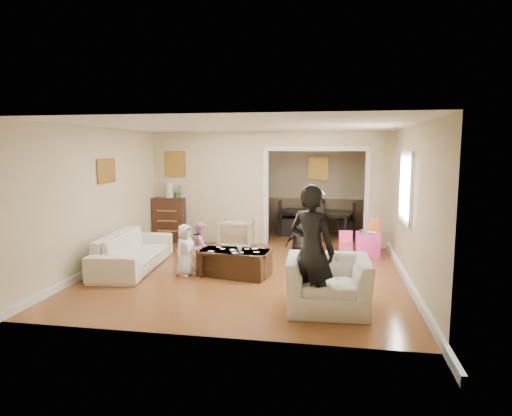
% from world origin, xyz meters
% --- Properties ---
extents(floor, '(7.00, 7.00, 0.00)m').
position_xyz_m(floor, '(0.00, 0.00, 0.00)').
color(floor, '#985127').
rests_on(floor, ground).
extents(partition_left, '(2.75, 0.18, 2.60)m').
position_xyz_m(partition_left, '(-1.38, 1.80, 1.30)').
color(partition_left, beige).
rests_on(partition_left, ground).
extents(partition_right, '(0.55, 0.18, 2.60)m').
position_xyz_m(partition_right, '(2.48, 1.80, 1.30)').
color(partition_right, beige).
rests_on(partition_right, ground).
extents(partition_header, '(2.22, 0.18, 0.35)m').
position_xyz_m(partition_header, '(1.10, 1.80, 2.42)').
color(partition_header, beige).
rests_on(partition_header, partition_right).
extents(window_pane, '(0.03, 0.95, 1.10)m').
position_xyz_m(window_pane, '(2.73, -0.40, 1.55)').
color(window_pane, white).
rests_on(window_pane, ground).
extents(framed_art_partition, '(0.45, 0.03, 0.55)m').
position_xyz_m(framed_art_partition, '(-2.20, 1.70, 1.85)').
color(framed_art_partition, brown).
rests_on(framed_art_partition, partition_left).
extents(framed_art_sofa_wall, '(0.03, 0.55, 0.40)m').
position_xyz_m(framed_art_sofa_wall, '(-2.71, -0.60, 1.80)').
color(framed_art_sofa_wall, brown).
extents(framed_art_alcove, '(0.45, 0.03, 0.55)m').
position_xyz_m(framed_art_alcove, '(1.10, 3.44, 1.70)').
color(framed_art_alcove, brown).
extents(sofa, '(1.09, 2.34, 0.66)m').
position_xyz_m(sofa, '(-2.15, -0.78, 0.33)').
color(sofa, '#EFE6CE').
rests_on(sofa, ground).
extents(armchair_back, '(0.72, 0.74, 0.67)m').
position_xyz_m(armchair_back, '(-0.60, 1.11, 0.33)').
color(armchair_back, tan).
rests_on(armchair_back, ground).
extents(armchair_front, '(1.17, 1.03, 0.73)m').
position_xyz_m(armchair_front, '(1.44, -2.34, 0.37)').
color(armchair_front, '#EFE6CE').
rests_on(armchair_front, ground).
extents(dresser, '(0.77, 0.43, 1.05)m').
position_xyz_m(dresser, '(-2.34, 1.66, 0.53)').
color(dresser, '#361B10').
rests_on(dresser, ground).
extents(table_lamp, '(0.22, 0.22, 0.36)m').
position_xyz_m(table_lamp, '(-2.34, 1.66, 1.23)').
color(table_lamp, beige).
rests_on(table_lamp, dresser).
extents(potted_plant, '(0.27, 0.24, 0.30)m').
position_xyz_m(potted_plant, '(-2.14, 1.66, 1.21)').
color(potted_plant, '#3C652D').
rests_on(potted_plant, dresser).
extents(coffee_table, '(1.30, 0.83, 0.45)m').
position_xyz_m(coffee_table, '(-0.18, -0.94, 0.23)').
color(coffee_table, '#331E10').
rests_on(coffee_table, ground).
extents(coffee_cup, '(0.11, 0.11, 0.09)m').
position_xyz_m(coffee_cup, '(-0.08, -0.99, 0.49)').
color(coffee_cup, silver).
rests_on(coffee_cup, coffee_table).
extents(play_table, '(0.48, 0.48, 0.46)m').
position_xyz_m(play_table, '(2.23, 1.01, 0.23)').
color(play_table, '#ED3EA8').
rests_on(play_table, ground).
extents(cereal_box, '(0.20, 0.07, 0.30)m').
position_xyz_m(cereal_box, '(2.35, 1.11, 0.61)').
color(cereal_box, gold).
rests_on(cereal_box, play_table).
extents(cyan_cup, '(0.08, 0.08, 0.08)m').
position_xyz_m(cyan_cup, '(2.13, 0.96, 0.50)').
color(cyan_cup, teal).
rests_on(cyan_cup, play_table).
extents(toy_block, '(0.10, 0.08, 0.05)m').
position_xyz_m(toy_block, '(2.11, 1.13, 0.49)').
color(toy_block, red).
rests_on(toy_block, play_table).
extents(play_bowl, '(0.20, 0.20, 0.05)m').
position_xyz_m(play_bowl, '(2.28, 0.89, 0.49)').
color(play_bowl, silver).
rests_on(play_bowl, play_table).
extents(dining_table, '(1.98, 1.36, 0.64)m').
position_xyz_m(dining_table, '(1.09, 2.88, 0.32)').
color(dining_table, black).
rests_on(dining_table, ground).
extents(adult_person, '(0.77, 0.67, 1.76)m').
position_xyz_m(adult_person, '(1.23, -2.59, 0.88)').
color(adult_person, black).
rests_on(adult_person, ground).
extents(child_kneel_a, '(0.43, 0.52, 0.91)m').
position_xyz_m(child_kneel_a, '(-1.03, -1.09, 0.46)').
color(child_kneel_a, white).
rests_on(child_kneel_a, ground).
extents(child_kneel_b, '(0.39, 0.47, 0.88)m').
position_xyz_m(child_kneel_b, '(-0.88, -0.64, 0.44)').
color(child_kneel_b, pink).
rests_on(child_kneel_b, ground).
extents(child_toddler, '(0.54, 0.42, 0.86)m').
position_xyz_m(child_toddler, '(0.87, -0.19, 0.43)').
color(child_toddler, black).
rests_on(child_toddler, ground).
extents(craft_papers, '(0.89, 0.51, 0.00)m').
position_xyz_m(craft_papers, '(-0.17, -0.94, 0.45)').
color(craft_papers, white).
rests_on(craft_papers, coffee_table).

